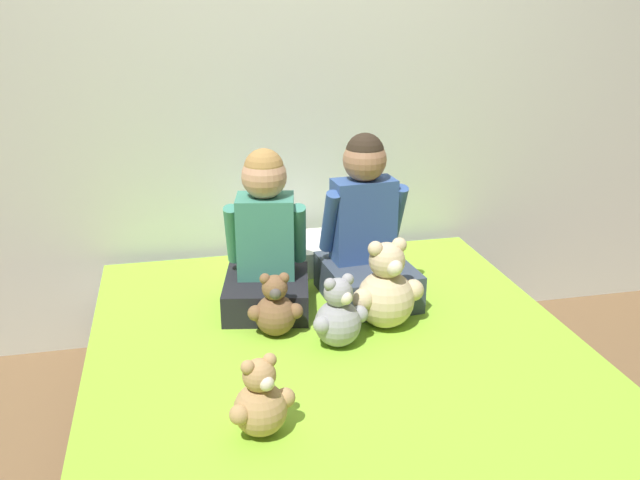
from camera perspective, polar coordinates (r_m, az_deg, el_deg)
name	(u,v)px	position (r m, az deg, el deg)	size (l,w,h in m)	color
ground_plane	(339,455)	(2.57, 1.62, -17.64)	(14.00, 14.00, 0.00)	brown
wall_behind_bed	(284,70)	(3.07, -3.03, 14.14)	(8.00, 0.06, 2.50)	beige
bed	(340,404)	(2.44, 1.67, -13.66)	(1.70, 1.91, 0.43)	#473828
child_on_left	(266,244)	(2.55, -4.58, -0.35)	(0.37, 0.40, 0.61)	black
child_on_right	(366,238)	(2.62, 3.85, 0.20)	(0.35, 0.41, 0.65)	#384251
teddy_bear_held_by_left_child	(275,309)	(2.38, -3.79, -5.81)	(0.19, 0.15, 0.23)	brown
teddy_bear_held_by_right_child	(386,290)	(2.43, 5.60, -4.25)	(0.27, 0.21, 0.33)	#D1B78E
teddy_bear_between_children	(339,316)	(2.31, 1.60, -6.44)	(0.20, 0.16, 0.25)	#939399
teddy_bear_at_foot_of_bed	(260,402)	(1.89, -5.03, -13.41)	(0.19, 0.15, 0.24)	tan
pillow_at_headboard	(298,254)	(2.98, -1.85, -1.15)	(0.45, 0.32, 0.11)	white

